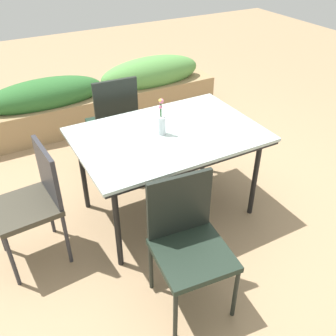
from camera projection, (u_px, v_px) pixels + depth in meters
ground_plane at (169, 202)px, 3.38m from camera, size 12.00×12.00×0.00m
dining_table at (168, 139)px, 2.90m from camera, size 1.40×0.95×0.75m
chair_far_side at (114, 120)px, 3.52m from camera, size 0.44×0.44×0.97m
chair_end_left at (34, 198)px, 2.59m from camera, size 0.45×0.45×0.89m
chair_near_left at (188, 238)px, 2.30m from camera, size 0.48×0.48×0.88m
flower_vase at (162, 122)px, 2.80m from camera, size 0.06×0.06×0.28m
planter_box at (104, 96)px, 4.50m from camera, size 2.89×0.48×0.70m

